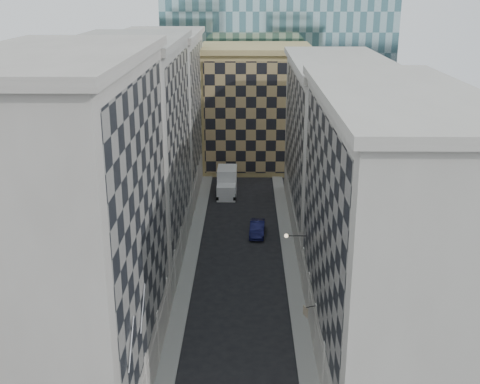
{
  "coord_description": "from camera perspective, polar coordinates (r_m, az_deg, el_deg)",
  "views": [
    {
      "loc": [
        0.63,
        -25.45,
        27.25
      ],
      "look_at": [
        0.2,
        12.27,
        14.33
      ],
      "focal_mm": 45.0,
      "sensor_mm": 36.0,
      "label": 1
    }
  ],
  "objects": [
    {
      "name": "sidewalk_west",
      "position": [
        62.03,
        -4.9,
        -7.16
      ],
      "size": [
        1.5,
        100.0,
        0.15
      ],
      "primitive_type": "cube",
      "color": "gray",
      "rests_on": "ground"
    },
    {
      "name": "sidewalk_east",
      "position": [
        61.92,
        4.9,
        -7.2
      ],
      "size": [
        1.5,
        100.0,
        0.15
      ],
      "primitive_type": "cube",
      "color": "gray",
      "rests_on": "ground"
    },
    {
      "name": "bldg_left_a",
      "position": [
        41.22,
        -15.66,
        -3.82
      ],
      "size": [
        10.8,
        22.8,
        23.7
      ],
      "color": "#A19B91",
      "rests_on": "ground"
    },
    {
      "name": "bldg_left_b",
      "position": [
        61.66,
        -10.16,
        3.64
      ],
      "size": [
        10.8,
        22.8,
        22.7
      ],
      "color": "gray",
      "rests_on": "ground"
    },
    {
      "name": "bldg_left_c",
      "position": [
        82.91,
        -7.41,
        7.32
      ],
      "size": [
        10.8,
        22.8,
        21.7
      ],
      "color": "#A19B91",
      "rests_on": "ground"
    },
    {
      "name": "bldg_right_a",
      "position": [
        45.03,
        13.78,
        -3.76
      ],
      "size": [
        10.8,
        26.8,
        20.7
      ],
      "color": "#AEA99F",
      "rests_on": "ground"
    },
    {
      "name": "bldg_right_b",
      "position": [
        70.41,
        9.03,
        4.36
      ],
      "size": [
        10.8,
        28.8,
        19.7
      ],
      "color": "#AEA99F",
      "rests_on": "ground"
    },
    {
      "name": "tan_block",
      "position": [
        95.04,
        1.48,
        8.09
      ],
      "size": [
        16.8,
        14.8,
        18.8
      ],
      "color": "tan",
      "rests_on": "ground"
    },
    {
      "name": "flagpoles_left",
      "position": [
        37.44,
        -9.72,
        -12.34
      ],
      "size": [
        0.1,
        6.33,
        2.33
      ],
      "color": "gray",
      "rests_on": "ground"
    },
    {
      "name": "bracket_lamp",
      "position": [
        53.87,
        4.6,
        -4.16
      ],
      "size": [
        1.98,
        0.36,
        0.36
      ],
      "color": "black",
      "rests_on": "ground"
    },
    {
      "name": "box_truck",
      "position": [
        82.89,
        -1.25,
        0.83
      ],
      "size": [
        2.67,
        6.46,
        3.53
      ],
      "rotation": [
        0.0,
        0.0,
        -0.01
      ],
      "color": "silver",
      "rests_on": "ground"
    },
    {
      "name": "dark_car",
      "position": [
        69.53,
        1.64,
        -3.47
      ],
      "size": [
        1.93,
        4.86,
        1.57
      ],
      "primitive_type": "imported",
      "rotation": [
        0.0,
        0.0,
        -0.06
      ],
      "color": "#11133E",
      "rests_on": "ground"
    },
    {
      "name": "shop_sign",
      "position": [
        46.9,
        6.27,
        -11.17
      ],
      "size": [
        1.01,
        0.74,
        0.85
      ],
      "rotation": [
        0.0,
        0.0,
        0.35
      ],
      "color": "black",
      "rests_on": "ground"
    }
  ]
}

